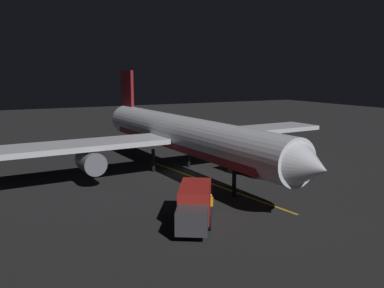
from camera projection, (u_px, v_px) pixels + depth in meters
The scene contains 10 objects.
ground_plane at pixel (183, 175), 42.08m from camera, with size 180.00×180.00×0.20m, color black.
apron_guide_stripe at pixel (208, 182), 38.89m from camera, with size 0.24×21.95×0.01m, color gold.
airliner at pixel (180, 135), 41.89m from camera, with size 38.04×38.56×10.72m.
baggage_truck at pixel (195, 206), 27.87m from camera, with size 4.91×6.24×2.65m.
catering_truck at pixel (254, 164), 41.47m from camera, with size 3.76×6.23×2.37m.
ground_crew_worker at pixel (210, 205), 29.39m from camera, with size 0.40×0.40×1.74m.
traffic_cone_near_left at pixel (194, 183), 37.64m from camera, with size 0.50×0.50×0.55m.
traffic_cone_near_right at pixel (189, 191), 35.22m from camera, with size 0.50×0.50×0.55m.
traffic_cone_under_wing at pixel (271, 169), 43.21m from camera, with size 0.50×0.50×0.55m.
traffic_cone_far at pixel (289, 185), 37.11m from camera, with size 0.50×0.50×0.55m.
Camera 1 is at (17.90, 36.78, 10.31)m, focal length 37.98 mm.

